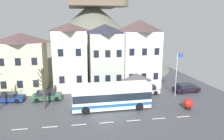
# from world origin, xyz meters

# --- Properties ---
(ground_plane) EXTENTS (40.00, 60.00, 0.07)m
(ground_plane) POSITION_xyz_m (0.00, -0.00, -0.03)
(ground_plane) COLOR #474A4F
(townhouse_00) EXTENTS (6.81, 5.89, 9.26)m
(townhouse_00) POSITION_xyz_m (-11.33, 11.91, 4.63)
(townhouse_00) COLOR beige
(townhouse_00) RESTS_ON ground_plane
(townhouse_01) EXTENTS (5.21, 6.98, 10.72)m
(townhouse_01) POSITION_xyz_m (-3.97, 12.46, 5.36)
(townhouse_01) COLOR silver
(townhouse_01) RESTS_ON ground_plane
(townhouse_02) EXTENTS (5.33, 5.82, 10.58)m
(townhouse_02) POSITION_xyz_m (1.80, 11.88, 5.29)
(townhouse_02) COLOR beige
(townhouse_02) RESTS_ON ground_plane
(townhouse_03) EXTENTS (6.17, 6.18, 11.30)m
(townhouse_03) POSITION_xyz_m (7.67, 12.06, 5.65)
(townhouse_03) COLOR white
(townhouse_03) RESTS_ON ground_plane
(hilltop_castle) EXTENTS (37.70, 37.70, 24.68)m
(hilltop_castle) POSITION_xyz_m (1.37, 30.25, 8.31)
(hilltop_castle) COLOR slate
(hilltop_castle) RESTS_ON ground_plane
(transit_bus) EXTENTS (9.86, 2.90, 3.22)m
(transit_bus) POSITION_xyz_m (1.15, 1.96, 1.62)
(transit_bus) COLOR white
(transit_bus) RESTS_ON ground_plane
(bus_shelter) EXTENTS (3.60, 3.60, 3.59)m
(bus_shelter) POSITION_xyz_m (5.48, 5.89, 2.97)
(bus_shelter) COLOR #473D33
(bus_shelter) RESTS_ON ground_plane
(parked_car_00) EXTENTS (4.05, 1.98, 1.30)m
(parked_car_00) POSITION_xyz_m (-7.31, 6.64, 0.64)
(parked_car_00) COLOR #2B573C
(parked_car_00) RESTS_ON ground_plane
(parked_car_01) EXTENTS (4.10, 2.23, 1.37)m
(parked_car_01) POSITION_xyz_m (13.93, 6.71, 0.67)
(parked_car_01) COLOR black
(parked_car_01) RESTS_ON ground_plane
(parked_car_02) EXTENTS (4.36, 2.16, 1.32)m
(parked_car_02) POSITION_xyz_m (7.39, 7.05, 0.65)
(parked_car_02) COLOR silver
(parked_car_02) RESTS_ON ground_plane
(parked_car_03) EXTENTS (4.61, 2.16, 1.23)m
(parked_car_03) POSITION_xyz_m (-12.64, 6.93, 0.61)
(parked_car_03) COLOR navy
(parked_car_03) RESTS_ON ground_plane
(pedestrian_00) EXTENTS (0.35, 0.34, 1.44)m
(pedestrian_00) POSITION_xyz_m (5.80, 3.84, 0.76)
(pedestrian_00) COLOR black
(pedestrian_00) RESTS_ON ground_plane
(pedestrian_01) EXTENTS (0.31, 0.31, 1.56)m
(pedestrian_01) POSITION_xyz_m (7.12, 3.96, 0.89)
(pedestrian_01) COLOR black
(pedestrian_01) RESTS_ON ground_plane
(public_bench) EXTENTS (1.48, 0.48, 0.87)m
(public_bench) POSITION_xyz_m (3.03, 7.81, 0.47)
(public_bench) COLOR brown
(public_bench) RESTS_ON ground_plane
(flagpole) EXTENTS (0.95, 0.10, 6.51)m
(flagpole) POSITION_xyz_m (11.38, 5.04, 3.80)
(flagpole) COLOR silver
(flagpole) RESTS_ON ground_plane
(harbour_buoy) EXTENTS (1.22, 1.22, 1.47)m
(harbour_buoy) POSITION_xyz_m (10.57, -0.01, 0.81)
(harbour_buoy) COLOR black
(harbour_buoy) RESTS_ON ground_plane
(bare_tree_00) EXTENTS (1.51, 1.41, 5.14)m
(bare_tree_00) POSITION_xyz_m (-7.23, 3.64, 2.70)
(bare_tree_00) COLOR #47382D
(bare_tree_00) RESTS_ON ground_plane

